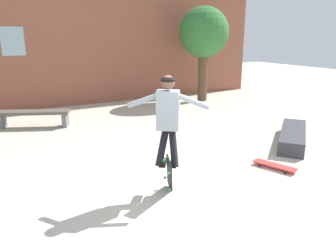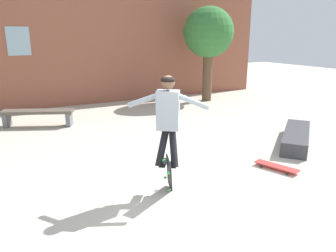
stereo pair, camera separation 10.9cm
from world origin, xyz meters
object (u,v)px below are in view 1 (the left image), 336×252
at_px(skate_ledge, 293,136).
at_px(skateboard_resting, 275,165).
at_px(park_bench, 33,115).
at_px(skater, 168,114).
at_px(tree_right, 204,34).
at_px(skateboard_flipping, 169,175).

relative_size(skate_ledge, skateboard_resting, 2.40).
xyz_separation_m(park_bench, skate_ledge, (5.14, -4.43, -0.18)).
bearing_deg(skater, park_bench, 50.48).
distance_m(tree_right, skater, 7.95).
bearing_deg(park_bench, skater, -51.70).
relative_size(tree_right, skate_ledge, 1.72).
bearing_deg(skate_ledge, skateboard_flipping, 153.86).
xyz_separation_m(tree_right, skateboard_flipping, (-4.94, -6.22, -2.16)).
relative_size(skate_ledge, skateboard_flipping, 2.45).
height_order(park_bench, skater, skater).
relative_size(tree_right, skater, 2.44).
bearing_deg(tree_right, skateboard_resting, -113.09).
bearing_deg(skateboard_flipping, tree_right, -7.59).
distance_m(park_bench, skateboard_flipping, 5.46).
distance_m(skater, skateboard_resting, 2.57).
distance_m(skate_ledge, skater, 4.04).
xyz_separation_m(tree_right, park_bench, (-6.27, -0.92, -2.16)).
relative_size(park_bench, skater, 1.36).
xyz_separation_m(skate_ledge, skateboard_flipping, (-3.82, -0.86, 0.19)).
bearing_deg(skateboard_flipping, skater, 16.96).
height_order(skateboard_flipping, skateboard_resting, skateboard_flipping).
distance_m(tree_right, skateboard_resting, 7.24).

